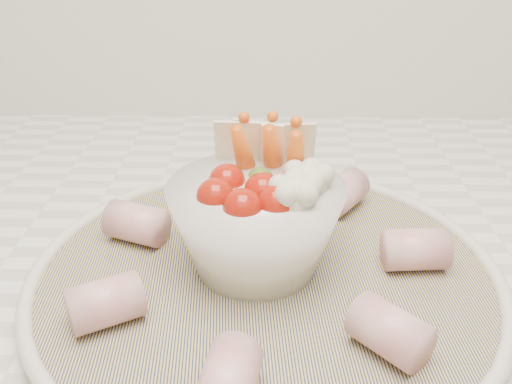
{
  "coord_description": "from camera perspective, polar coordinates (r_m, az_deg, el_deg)",
  "views": [
    {
      "loc": [
        -0.11,
        0.96,
        1.21
      ],
      "look_at": [
        -0.12,
        1.35,
        1.0
      ],
      "focal_mm": 40.0,
      "sensor_mm": 36.0,
      "label": 1
    }
  ],
  "objects": [
    {
      "name": "serving_platter",
      "position": [
        0.47,
        0.94,
        -8.32
      ],
      "size": [
        0.41,
        0.41,
        0.02
      ],
      "color": "navy",
      "rests_on": "kitchen_counter"
    },
    {
      "name": "veggie_bowl",
      "position": [
        0.45,
        0.16,
        -2.79
      ],
      "size": [
        0.14,
        0.14,
        0.12
      ],
      "color": "white",
      "rests_on": "serving_platter"
    },
    {
      "name": "cured_meat_rolls",
      "position": [
        0.46,
        0.8,
        -6.16
      ],
      "size": [
        0.29,
        0.33,
        0.03
      ],
      "color": "#BA5566",
      "rests_on": "serving_platter"
    }
  ]
}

